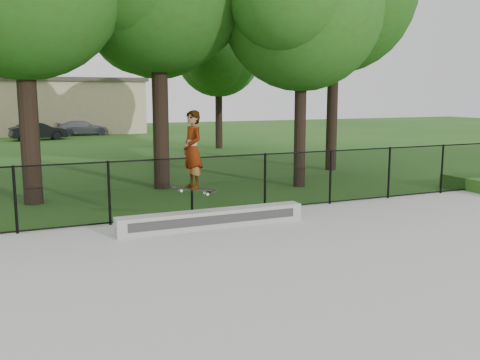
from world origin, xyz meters
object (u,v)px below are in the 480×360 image
Objects in this scene: grind_ledge at (213,219)px; car_b at (38,131)px; car_c at (82,128)px; skater_airborne at (193,151)px.

grind_ledge is 1.33× the size of car_b.
car_b is (-2.22, 27.32, 0.33)m from grind_ledge.
grind_ledge is 1.26× the size of car_c.
car_c is (1.04, 30.46, 0.29)m from grind_ledge.
car_c is at bearing 88.04° from grind_ledge.
car_c is at bearing -57.04° from car_b.
car_c is 30.68m from skater_airborne.
car_b is 27.55m from skater_airborne.
skater_airborne is at bearing -163.44° from grind_ledge.
car_b is 4.53m from car_c.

